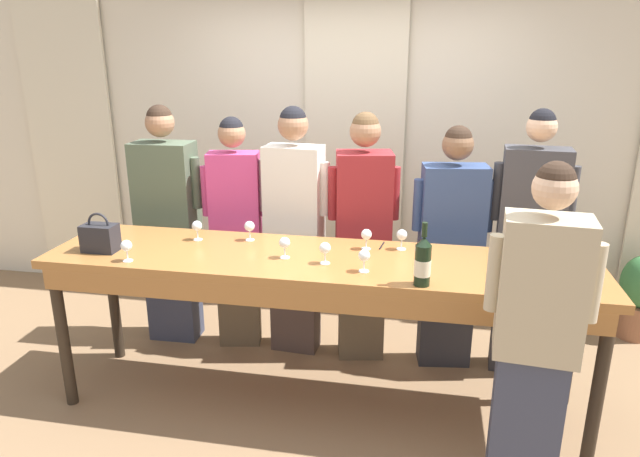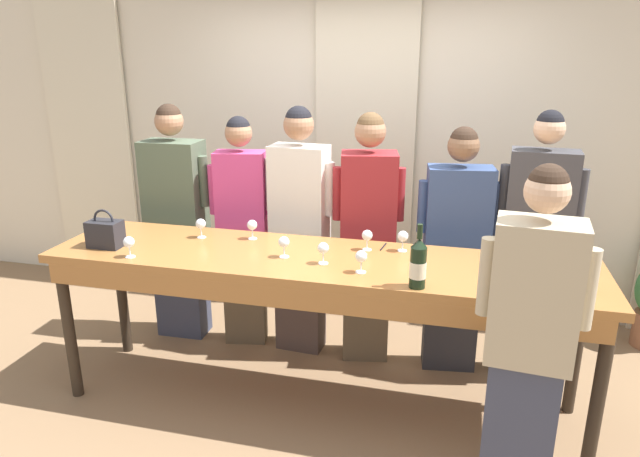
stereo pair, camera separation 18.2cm
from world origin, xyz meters
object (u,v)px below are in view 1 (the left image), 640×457
tasting_bar (317,273)px  wine_glass_center_mid (249,227)px  wine_glass_back_left (126,247)px  wine_glass_center_left (285,243)px  wine_glass_back_right (325,249)px  guest_navy_coat (450,247)px  host_pouring (535,342)px  wine_glass_front_left (559,269)px  wine_glass_near_host (364,256)px  wine_glass_front_right (197,227)px  handbag (100,237)px  guest_pink_top (236,231)px  guest_cream_sweater (295,229)px  wine_glass_front_mid (589,268)px  potted_plant (639,294)px  guest_olive_jacket (168,225)px  guest_striped_shirt (363,237)px  wine_glass_center_right (402,236)px  wine_bottle (423,262)px  wine_glass_back_mid (99,227)px  wine_glass_by_bottle (366,235)px  guest_beige_cap (528,244)px

tasting_bar → wine_glass_center_mid: size_ratio=25.54×
wine_glass_back_left → wine_glass_center_left: bearing=14.1°
wine_glass_center_left → wine_glass_back_right: 0.25m
guest_navy_coat → wine_glass_back_left: bearing=-153.1°
host_pouring → wine_glass_front_left: bearing=69.1°
wine_glass_near_host → host_pouring: size_ratio=0.07×
tasting_bar → wine_glass_front_right: bearing=166.9°
wine_glass_front_right → wine_glass_center_left: (0.62, -0.21, 0.00)m
handbag → guest_pink_top: bearing=54.8°
guest_pink_top → guest_cream_sweater: size_ratio=0.96×
wine_glass_front_mid → wine_glass_center_mid: same height
wine_glass_center_left → potted_plant: 2.85m
wine_glass_back_right → guest_cream_sweater: size_ratio=0.07×
guest_navy_coat → wine_glass_front_left: bearing=-58.9°
wine_glass_center_left → wine_glass_back_right: same height
tasting_bar → wine_glass_front_mid: 1.45m
handbag → guest_olive_jacket: bearing=86.7°
potted_plant → guest_striped_shirt: bearing=-162.7°
wine_glass_center_right → potted_plant: bearing=31.4°
wine_bottle → host_pouring: host_pouring is taller
wine_glass_back_mid → guest_olive_jacket: guest_olive_jacket is taller
wine_glass_center_mid → wine_glass_back_right: bearing=-29.9°
guest_striped_shirt → host_pouring: 1.57m
wine_glass_center_left → wine_glass_by_bottle: size_ratio=1.00×
potted_plant → guest_cream_sweater: bearing=-165.8°
wine_bottle → wine_glass_back_left: size_ratio=2.68×
wine_glass_back_left → host_pouring: 2.20m
wine_bottle → wine_glass_front_right: bearing=161.9°
wine_glass_front_left → guest_navy_coat: size_ratio=0.07×
handbag → wine_glass_by_bottle: size_ratio=1.90×
guest_cream_sweater → host_pouring: 1.89m
wine_bottle → wine_glass_front_left: bearing=10.3°
handbag → host_pouring: host_pouring is taller
wine_glass_center_left → guest_olive_jacket: size_ratio=0.07×
wine_glass_back_left → host_pouring: (2.16, -0.34, -0.19)m
host_pouring → guest_navy_coat: bearing=105.0°
handbag → wine_glass_back_right: 1.35m
wine_glass_front_right → guest_beige_cap: bearing=13.6°
guest_cream_sweater → guest_navy_coat: guest_cream_sweater is taller
handbag → wine_glass_front_mid: bearing=0.2°
handbag → wine_glass_back_right: bearing=2.0°
wine_glass_center_left → guest_navy_coat: bearing=36.4°
wine_glass_front_left → wine_glass_front_mid: 0.16m
handbag → guest_cream_sweater: size_ratio=0.13×
wine_glass_center_mid → guest_cream_sweater: guest_cream_sweater is taller
wine_glass_center_left → host_pouring: (1.30, -0.55, -0.20)m
wine_glass_by_bottle → guest_olive_jacket: 1.58m
guest_cream_sweater → guest_beige_cap: bearing=0.0°
wine_glass_front_left → host_pouring: (-0.16, -0.43, -0.20)m
handbag → guest_striped_shirt: (1.47, 0.80, -0.17)m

